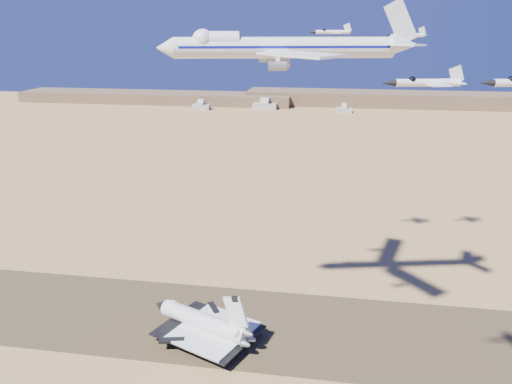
# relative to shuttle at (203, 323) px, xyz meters

# --- Properties ---
(ground) EXTENTS (1200.00, 1200.00, 0.00)m
(ground) POSITION_rel_shuttle_xyz_m (9.76, 9.23, -5.45)
(ground) COLOR #A48448
(ground) RESTS_ON ground
(runway) EXTENTS (600.00, 50.00, 0.06)m
(runway) POSITION_rel_shuttle_xyz_m (9.76, 9.23, -5.42)
(runway) COLOR #4F4127
(runway) RESTS_ON ground
(ridgeline) EXTENTS (960.00, 90.00, 18.00)m
(ridgeline) POSITION_rel_shuttle_xyz_m (75.07, 536.53, 2.17)
(ridgeline) COLOR brown
(ridgeline) RESTS_ON ground
(hangars) EXTENTS (200.50, 29.50, 30.00)m
(hangars) POSITION_rel_shuttle_xyz_m (-54.24, 487.66, -0.62)
(hangars) COLOR beige
(hangars) RESTS_ON ground
(shuttle) EXTENTS (41.71, 35.05, 20.29)m
(shuttle) POSITION_rel_shuttle_xyz_m (0.00, 0.00, 0.00)
(shuttle) COLOR silver
(shuttle) RESTS_ON runway
(carrier_747) EXTENTS (77.11, 58.15, 19.18)m
(carrier_747) POSITION_rel_shuttle_xyz_m (22.85, 9.52, 89.80)
(carrier_747) COLOR white
(crew_a) EXTENTS (0.50, 0.67, 1.69)m
(crew_a) POSITION_rel_shuttle_xyz_m (6.56, -7.63, -4.55)
(crew_a) COLOR orange
(crew_a) RESTS_ON runway
(crew_b) EXTENTS (0.82, 0.94, 1.67)m
(crew_b) POSITION_rel_shuttle_xyz_m (8.39, -6.69, -4.56)
(crew_b) COLOR orange
(crew_b) RESTS_ON runway
(crew_c) EXTENTS (1.23, 1.18, 1.93)m
(crew_c) POSITION_rel_shuttle_xyz_m (9.74, -5.89, -4.43)
(crew_c) COLOR orange
(crew_c) RESTS_ON runway
(chase_jet_a) EXTENTS (15.87, 9.13, 4.02)m
(chase_jet_a) POSITION_rel_shuttle_xyz_m (57.95, -40.02, 85.45)
(chase_jet_a) COLOR white
(chase_jet_d) EXTENTS (16.61, 9.22, 4.15)m
(chase_jet_d) POSITION_rel_shuttle_xyz_m (37.73, 63.52, 93.66)
(chase_jet_d) COLOR white
(chase_jet_e) EXTENTS (16.21, 9.48, 4.14)m
(chase_jet_e) POSITION_rel_shuttle_xyz_m (67.16, 70.44, 92.46)
(chase_jet_e) COLOR white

